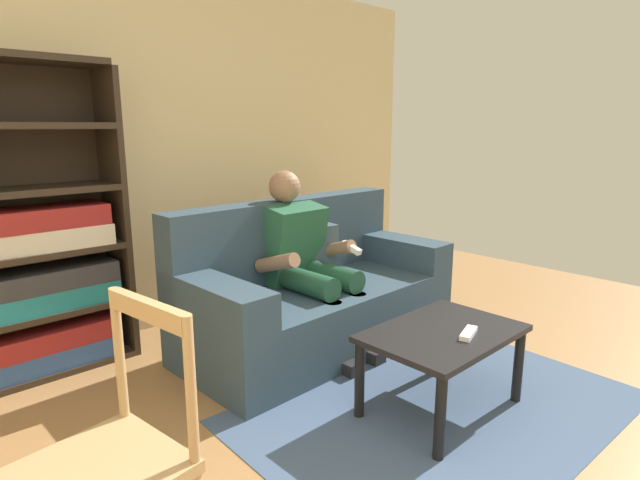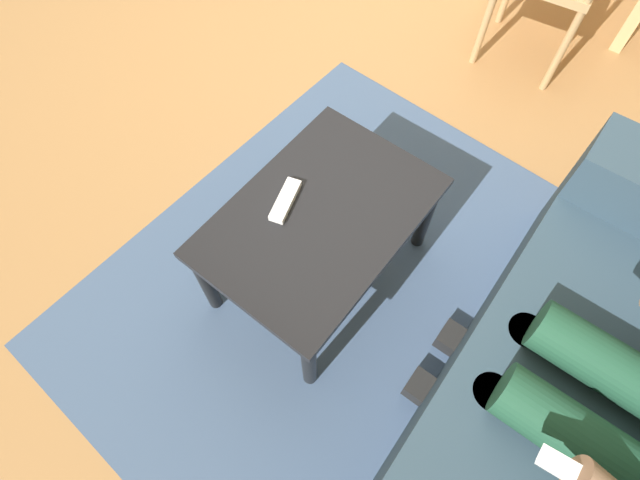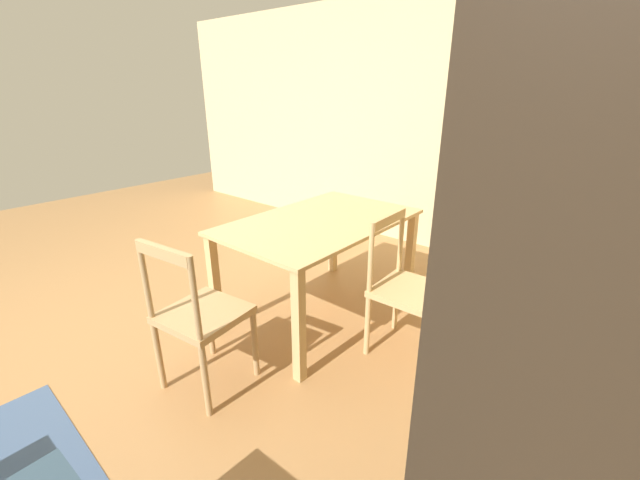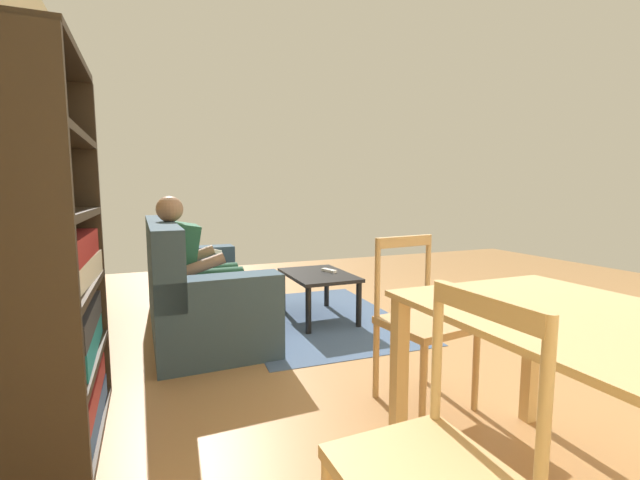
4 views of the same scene
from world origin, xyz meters
The scene contains 10 objects.
ground_plane centered at (0.00, 0.00, 0.00)m, with size 8.61×8.61×0.00m, color #9E7042.
couch centered at (1.33, 1.93, 0.34)m, with size 1.87×0.88×0.94m.
person_lounging centered at (1.25, 1.92, 0.59)m, with size 0.60×0.86×1.14m.
coffee_table centered at (1.22, 0.84, 0.36)m, with size 0.80×0.55×0.43m.
tv_remote centered at (1.25, 0.72, 0.44)m, with size 0.05×0.17×0.02m, color white.
bookshelf centered at (-0.08, 2.71, 0.70)m, with size 0.94×0.36×1.80m.
dining_table centered at (-1.46, 0.89, 0.65)m, with size 1.41×0.89×0.75m.
dining_chair_near_wall centered at (-1.46, 1.60, 0.45)m, with size 0.43×0.43×0.91m.
dining_chair_facing_couch centered at (-0.42, 0.89, 0.46)m, with size 0.47×0.47×0.92m.
area_rug centered at (1.22, 0.84, 0.00)m, with size 2.00×1.40×0.01m, color #3D5170.
Camera 4 is at (-2.30, 2.27, 1.18)m, focal length 23.48 mm.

